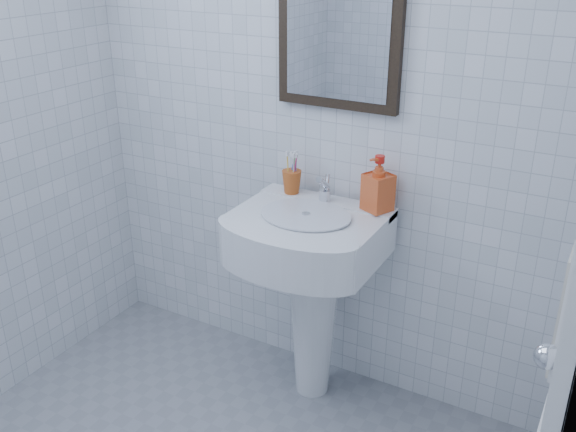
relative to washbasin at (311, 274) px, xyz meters
The scene contains 7 objects.
wall_back 0.70m from the washbasin, 109.66° to the left, with size 2.20×0.02×2.50m, color silver.
washbasin is the anchor object (origin of this frame).
faucet 0.35m from the washbasin, 90.00° to the left, with size 0.05×0.11×0.12m.
toothbrush_cup 0.39m from the washbasin, 142.28° to the left, with size 0.08×0.08×0.10m, color #B24D1A, non-canonical shape.
soap_dispenser 0.47m from the washbasin, 30.50° to the left, with size 0.10×0.10×0.22m, color red.
wall_mirror 0.98m from the washbasin, 90.00° to the left, with size 0.50×0.04×0.62m.
hand_towel 1.04m from the washbasin, 16.34° to the right, with size 0.03×0.16×0.38m, color beige.
Camera 1 is at (1.11, -1.06, 1.87)m, focal length 40.00 mm.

